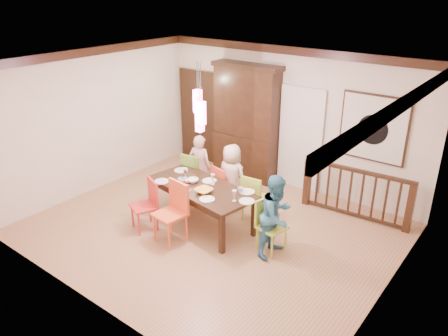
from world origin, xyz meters
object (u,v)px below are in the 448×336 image
Objects in this scene: china_hutch at (246,122)px; person_far_mid at (232,177)px; chair_end_right at (272,223)px; person_end_right at (277,216)px; chair_far_left at (196,172)px; dining_table at (201,191)px; person_far_left at (200,167)px; balustrade at (356,193)px.

china_hutch reaches higher than person_far_mid.
person_end_right is (0.09, -0.02, 0.17)m from chair_end_right.
person_far_mid is 0.94× the size of person_end_right.
dining_table is at bearing 132.49° from chair_far_left.
person_far_left reaches higher than chair_end_right.
china_hutch is at bearing 168.83° from balustrade.
chair_far_left is 3.08m from balustrade.
balustrade is (2.08, 1.91, -0.16)m from dining_table.
person_end_right reaches higher than chair_far_left.
person_end_right is at bearing -109.74° from balustrade.
china_hutch is at bearing -98.80° from chair_far_left.
person_far_left is 1.03× the size of person_far_mid.
china_hutch is (0.14, 1.52, 0.70)m from chair_far_left.
chair_far_left is 0.14m from person_far_left.
chair_far_left is 1.68m from china_hutch.
person_end_right reaches higher than person_far_left.
person_far_left is (-2.16, 0.77, 0.15)m from chair_end_right.
china_hutch is 1.23× the size of balustrade.
person_end_right reaches higher than balustrade.
person_far_left is (-0.08, -1.46, -0.59)m from china_hutch.
china_hutch is 2.83m from balustrade.
balustrade is 1.99m from person_end_right.
china_hutch is (-2.08, 2.23, 0.74)m from chair_end_right.
chair_end_right is 2.30m from person_far_left.
china_hutch is 3.18m from person_end_right.
person_end_right is at bearing -91.48° from chair_end_right.
person_far_mid is at bearing 70.90° from chair_end_right.
balustrade is 1.49× the size of person_end_right.
person_far_left is at bearing 81.15° from chair_end_right.
dining_table is 1.54m from person_end_right.
china_hutch is at bearing 47.72° from person_end_right.
person_end_right is at bearing 158.83° from chair_far_left.
person_far_mid is (-2.04, -1.08, 0.14)m from balustrade.
person_far_left reaches higher than person_far_mid.
chair_end_right reaches higher than dining_table.
person_far_left reaches higher than balustrade.
china_hutch is 1.95× the size of person_far_mid.
balustrade is (0.63, 1.89, -0.01)m from chair_end_right.
chair_far_left is at bearing 144.96° from dining_table.
chair_far_left is at bearing 35.90° from person_far_left.
chair_far_left is 2.33m from chair_end_right.
person_far_mid is (0.04, 0.83, -0.02)m from dining_table.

